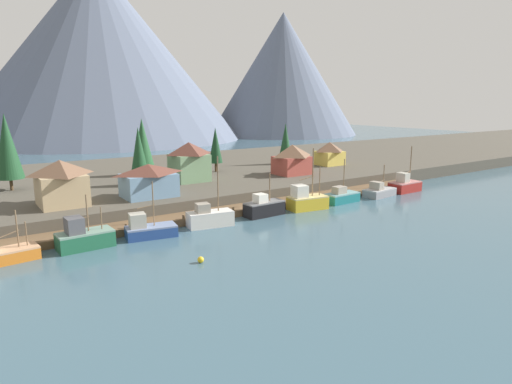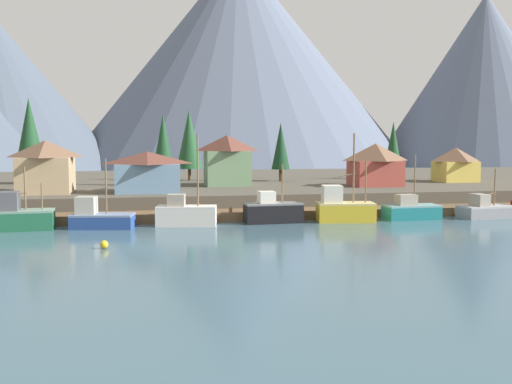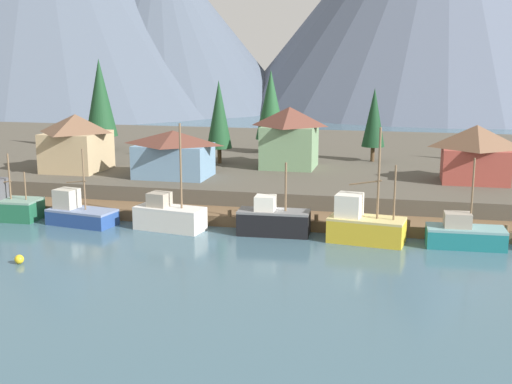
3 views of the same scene
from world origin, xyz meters
name	(u,v)px [view 2 (image 2 of 3)]	position (x,y,z in m)	size (l,w,h in m)	color
ground_plane	(239,205)	(0.00, 20.00, -0.50)	(400.00, 400.00, 1.00)	#3D5B6B
dock	(263,214)	(0.00, 1.99, 0.50)	(80.00, 4.00, 1.60)	brown
shoreline_bank	(228,187)	(0.00, 32.00, 1.25)	(400.00, 56.00, 2.50)	#4C473D
mountain_east_peak	(238,59)	(20.37, 152.32, 38.06)	(123.30, 123.30, 76.13)	slate
mountain_far_ridge	(483,80)	(104.63, 129.41, 29.75)	(74.57, 74.57, 59.51)	slate
fishing_boat_green	(19,217)	(-25.75, -1.81, 1.35)	(6.38, 3.30, 6.38)	#1E5B3D
fishing_boat_blue	(100,218)	(-17.89, -2.05, 1.06)	(6.65, 3.88, 7.15)	navy
fishing_boat_white	(186,214)	(-9.09, -1.92, 1.25)	(6.60, 3.58, 9.68)	silver
fishing_boat_black	(273,211)	(0.41, -1.49, 1.28)	(6.36, 2.73, 6.44)	black
fishing_boat_yellow	(343,208)	(8.30, -2.02, 1.46)	(6.60, 3.79, 9.74)	gold
fishing_boat_teal	(411,210)	(16.49, -1.65, 1.02)	(6.37, 3.02, 7.41)	#196B70
fishing_boat_grey	(485,210)	(25.60, -1.99, 0.91)	(6.53, 3.63, 5.70)	gray
house_red	(375,164)	(18.58, 14.43, 5.56)	(6.95, 5.70, 5.97)	#9E4238
house_yellow	(455,164)	(33.82, 19.85, 5.20)	(5.87, 5.31, 5.27)	gold
house_tan	(46,166)	(-25.21, 11.63, 5.80)	(6.49, 7.14, 6.46)	tan
house_blue	(147,172)	(-12.97, 10.20, 5.09)	(8.15, 5.86, 5.07)	#6689A8
house_green	(227,160)	(-1.82, 19.02, 6.14)	(6.44, 6.11, 7.14)	#6B8E66
conifer_near_left	(189,139)	(-6.37, 30.18, 9.02)	(4.09, 4.09, 11.16)	#4C3823
conifer_near_right	(281,146)	(7.53, 25.87, 7.97)	(2.85, 2.85, 9.13)	#4C3823
conifer_mid_left	(163,143)	(-10.72, 20.27, 8.46)	(3.10, 3.10, 10.10)	#4C3823
conifer_mid_right	(30,134)	(-29.94, 27.71, 9.77)	(4.40, 4.40, 12.60)	#4C3823
conifer_back_left	(393,146)	(26.59, 26.90, 8.00)	(2.90, 2.90, 9.43)	#4C3823
channel_buoy	(104,245)	(-16.65, -13.87, 0.35)	(0.70, 0.70, 0.70)	gold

